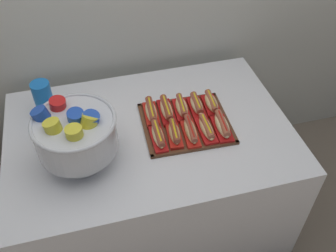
% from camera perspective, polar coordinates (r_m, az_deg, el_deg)
% --- Properties ---
extents(ground_plane, '(10.00, 10.00, 0.00)m').
position_cam_1_polar(ground_plane, '(2.36, -2.19, -13.68)').
color(ground_plane, '#7A6B5B').
extents(buffet_table, '(1.32, 0.89, 0.75)m').
position_cam_1_polar(buffet_table, '(2.03, -2.49, -7.73)').
color(buffet_table, silver).
rests_on(buffet_table, ground_plane).
extents(serving_tray, '(0.42, 0.38, 0.01)m').
position_cam_1_polar(serving_tray, '(1.79, 2.68, 0.38)').
color(serving_tray, '#56331E').
rests_on(serving_tray, buffet_table).
extents(hot_dog_0, '(0.06, 0.18, 0.06)m').
position_cam_1_polar(hot_dog_0, '(1.69, -1.51, -1.47)').
color(hot_dog_0, red).
rests_on(hot_dog_0, serving_tray).
extents(hot_dog_1, '(0.07, 0.16, 0.06)m').
position_cam_1_polar(hot_dog_1, '(1.70, 0.97, -1.10)').
color(hot_dog_1, red).
rests_on(hot_dog_1, serving_tray).
extents(hot_dog_2, '(0.07, 0.19, 0.06)m').
position_cam_1_polar(hot_dog_2, '(1.72, 3.41, -0.74)').
color(hot_dog_2, red).
rests_on(hot_dog_2, serving_tray).
extents(hot_dog_3, '(0.06, 0.17, 0.06)m').
position_cam_1_polar(hot_dog_3, '(1.73, 5.80, -0.38)').
color(hot_dog_3, red).
rests_on(hot_dog_3, serving_tray).
extents(hot_dog_4, '(0.08, 0.19, 0.06)m').
position_cam_1_polar(hot_dog_4, '(1.75, 8.15, 0.06)').
color(hot_dog_4, '#B21414').
rests_on(hot_dog_4, serving_tray).
extents(hot_dog_5, '(0.07, 0.18, 0.06)m').
position_cam_1_polar(hot_dog_5, '(1.81, -2.55, 2.16)').
color(hot_dog_5, red).
rests_on(hot_dog_5, serving_tray).
extents(hot_dog_6, '(0.07, 0.18, 0.06)m').
position_cam_1_polar(hot_dog_6, '(1.82, -0.23, 2.46)').
color(hot_dog_6, '#B21414').
rests_on(hot_dog_6, serving_tray).
extents(hot_dog_7, '(0.08, 0.17, 0.06)m').
position_cam_1_polar(hot_dog_7, '(1.83, 2.07, 2.81)').
color(hot_dog_7, red).
rests_on(hot_dog_7, serving_tray).
extents(hot_dog_8, '(0.07, 0.16, 0.06)m').
position_cam_1_polar(hot_dog_8, '(1.85, 4.33, 3.15)').
color(hot_dog_8, '#B21414').
rests_on(hot_dog_8, serving_tray).
extents(hot_dog_9, '(0.08, 0.16, 0.06)m').
position_cam_1_polar(hot_dog_9, '(1.87, 6.54, 3.45)').
color(hot_dog_9, '#B21414').
rests_on(hot_dog_9, serving_tray).
extents(punch_bowl, '(0.34, 0.34, 0.28)m').
position_cam_1_polar(punch_bowl, '(1.56, -13.79, -1.05)').
color(punch_bowl, silver).
rests_on(punch_bowl, buffet_table).
extents(cup_stack, '(0.09, 0.09, 0.18)m').
position_cam_1_polar(cup_stack, '(1.89, -18.21, 3.91)').
color(cup_stack, blue).
rests_on(cup_stack, buffet_table).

